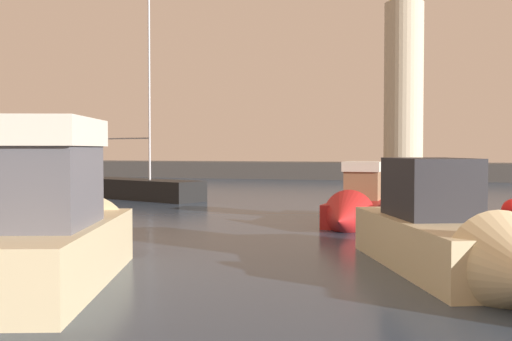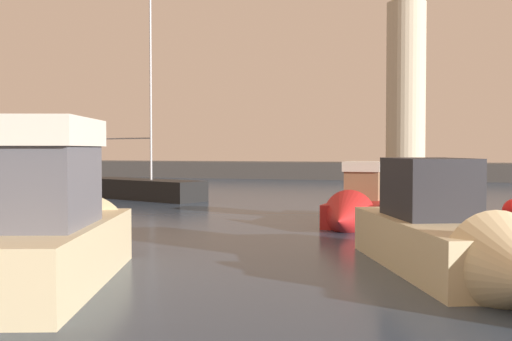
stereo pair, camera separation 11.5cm
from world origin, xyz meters
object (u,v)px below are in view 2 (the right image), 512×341
(motorboat_3, at_px, (39,195))
(sailboat_moored, at_px, (141,188))
(motorboat_5, at_px, (64,226))
(motorboat_4, at_px, (357,208))
(lighthouse, at_px, (406,71))
(motorboat_1, at_px, (453,240))

(motorboat_3, height_order, sailboat_moored, sailboat_moored)
(motorboat_3, height_order, motorboat_5, motorboat_5)
(motorboat_3, height_order, motorboat_4, motorboat_3)
(lighthouse, xyz_separation_m, motorboat_5, (-4.83, -46.99, -8.86))
(lighthouse, height_order, motorboat_4, lighthouse)
(motorboat_1, xyz_separation_m, motorboat_5, (-8.13, -2.58, 0.32))
(lighthouse, relative_size, motorboat_4, 2.60)
(motorboat_5, distance_m, sailboat_moored, 22.14)
(motorboat_4, xyz_separation_m, sailboat_moored, (-13.41, 8.91, -0.02))
(motorboat_1, xyz_separation_m, motorboat_4, (-3.24, 8.94, -0.21))
(motorboat_1, height_order, sailboat_moored, sailboat_moored)
(motorboat_1, distance_m, sailboat_moored, 24.42)
(motorboat_3, bearing_deg, motorboat_1, -26.73)
(lighthouse, distance_m, sailboat_moored, 31.18)
(motorboat_5, xyz_separation_m, sailboat_moored, (-8.52, 20.43, -0.55))
(motorboat_3, distance_m, sailboat_moored, 9.48)
(motorboat_3, distance_m, motorboat_5, 13.87)
(lighthouse, distance_m, motorboat_5, 48.06)
(motorboat_4, height_order, sailboat_moored, sailboat_moored)
(lighthouse, xyz_separation_m, motorboat_3, (-13.33, -36.04, -9.15))
(lighthouse, xyz_separation_m, motorboat_4, (0.06, -35.48, -9.39))
(lighthouse, distance_m, motorboat_1, 45.47)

